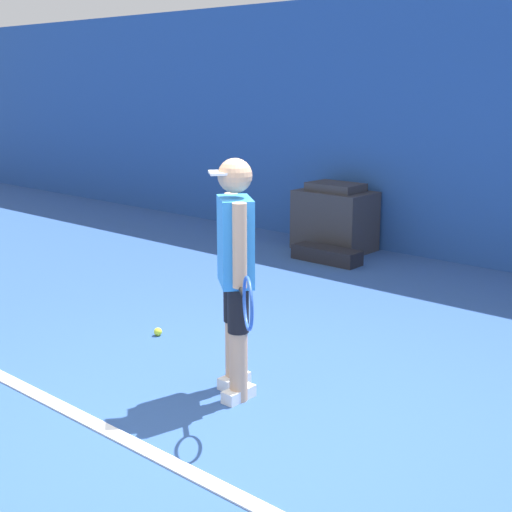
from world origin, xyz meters
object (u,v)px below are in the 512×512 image
tennis_player (236,268)px  equipment_bag (326,255)px  tennis_ball (158,332)px  covered_chair (335,218)px

tennis_player → equipment_bag: size_ratio=1.88×
tennis_ball → equipment_bag: size_ratio=0.08×
tennis_player → covered_chair: (-1.95, 3.90, -0.48)m
tennis_player → covered_chair: tennis_player is taller
tennis_player → covered_chair: bearing=156.1°
equipment_bag → tennis_player: bearing=-63.6°
tennis_ball → equipment_bag: bearing=97.8°
tennis_player → tennis_ball: bearing=-158.0°
tennis_player → covered_chair: size_ratio=1.71×
tennis_player → equipment_bag: 3.79m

